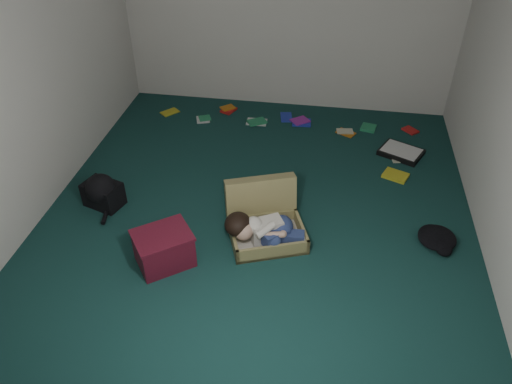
# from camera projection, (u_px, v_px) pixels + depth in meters

# --- Properties ---
(floor) EXTENTS (4.50, 4.50, 0.00)m
(floor) POSITION_uv_depth(u_px,v_px,m) (259.00, 212.00, 4.76)
(floor) COLOR #133835
(floor) RESTS_ON ground
(wall_back) EXTENTS (4.50, 0.00, 4.50)m
(wall_back) POSITION_uv_depth(u_px,v_px,m) (289.00, 2.00, 5.74)
(wall_back) COLOR silver
(wall_back) RESTS_ON ground
(wall_front) EXTENTS (4.50, 0.00, 4.50)m
(wall_front) POSITION_uv_depth(u_px,v_px,m) (180.00, 305.00, 2.21)
(wall_front) COLOR silver
(wall_front) RESTS_ON ground
(wall_left) EXTENTS (0.00, 4.50, 4.50)m
(wall_left) POSITION_uv_depth(u_px,v_px,m) (26.00, 70.00, 4.23)
(wall_left) COLOR silver
(wall_left) RESTS_ON ground
(suitcase) EXTENTS (0.82, 0.81, 0.47)m
(suitcase) POSITION_uv_depth(u_px,v_px,m) (265.00, 220.00, 4.45)
(suitcase) COLOR #8F854F
(suitcase) RESTS_ON floor
(person) EXTENTS (0.71, 0.36, 0.29)m
(person) POSITION_uv_depth(u_px,v_px,m) (264.00, 229.00, 4.29)
(person) COLOR silver
(person) RESTS_ON suitcase
(maroon_bin) EXTENTS (0.58, 0.56, 0.32)m
(maroon_bin) POSITION_uv_depth(u_px,v_px,m) (164.00, 248.00, 4.13)
(maroon_bin) COLOR #561121
(maroon_bin) RESTS_ON floor
(backpack) EXTENTS (0.52, 0.47, 0.26)m
(backpack) POSITION_uv_depth(u_px,v_px,m) (103.00, 193.00, 4.77)
(backpack) COLOR black
(backpack) RESTS_ON floor
(clothing_pile) EXTENTS (0.47, 0.42, 0.12)m
(clothing_pile) POSITION_uv_depth(u_px,v_px,m) (432.00, 239.00, 4.37)
(clothing_pile) COLOR black
(clothing_pile) RESTS_ON floor
(paper_tray) EXTENTS (0.54, 0.49, 0.06)m
(paper_tray) POSITION_uv_depth(u_px,v_px,m) (401.00, 152.00, 5.54)
(paper_tray) COLOR black
(paper_tray) RESTS_ON floor
(book_scatter) EXTENTS (3.20, 1.38, 0.02)m
(book_scatter) POSITION_uv_depth(u_px,v_px,m) (310.00, 130.00, 5.96)
(book_scatter) COLOR gold
(book_scatter) RESTS_ON floor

